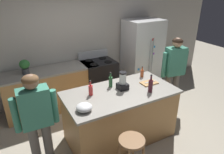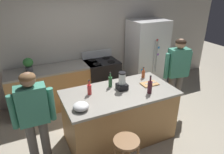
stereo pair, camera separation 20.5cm
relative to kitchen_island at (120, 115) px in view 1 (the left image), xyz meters
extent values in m
plane|color=#B2A893|center=(0.00, 0.00, -0.47)|extent=(14.00, 14.00, 0.00)
cube|color=#BCB7AD|center=(0.00, 1.95, 0.88)|extent=(8.00, 0.10, 2.70)
cube|color=#B7844C|center=(0.00, 0.00, -0.02)|extent=(1.84, 0.93, 0.90)
cube|color=gray|center=(0.00, 0.00, 0.45)|extent=(1.90, 0.99, 0.04)
cube|color=#B7844C|center=(-0.80, 1.55, -0.02)|extent=(2.00, 0.64, 0.90)
cube|color=gray|center=(-0.80, 1.55, 0.45)|extent=(2.00, 0.64, 0.04)
cube|color=silver|center=(1.55, 1.50, 0.43)|extent=(0.90, 0.70, 1.80)
cylinder|color=#B7BABF|center=(1.51, 1.13, 0.52)|extent=(0.02, 0.02, 0.81)
cylinder|color=#B7BABF|center=(1.59, 1.13, 0.52)|extent=(0.02, 0.02, 0.81)
cube|color=#268CD8|center=(1.20, 1.15, 0.22)|extent=(0.05, 0.01, 0.05)
cube|color=purple|center=(1.62, 1.15, 0.56)|extent=(0.05, 0.01, 0.05)
cube|color=#268CD8|center=(1.63, 1.15, 0.73)|extent=(0.05, 0.01, 0.05)
cube|color=red|center=(1.58, 1.15, 0.92)|extent=(0.05, 0.01, 0.05)
cube|color=black|center=(0.30, 1.52, 0.00)|extent=(0.76, 0.64, 0.94)
cube|color=black|center=(0.30, 1.20, -0.05)|extent=(0.60, 0.01, 0.24)
cube|color=#B7BABF|center=(0.30, 1.81, 0.56)|extent=(0.76, 0.06, 0.18)
cylinder|color=black|center=(0.12, 1.37, 0.47)|extent=(0.18, 0.18, 0.01)
cylinder|color=black|center=(0.48, 1.37, 0.47)|extent=(0.18, 0.18, 0.01)
cylinder|color=black|center=(0.12, 1.67, 0.47)|extent=(0.18, 0.18, 0.01)
cylinder|color=black|center=(0.48, 1.67, 0.47)|extent=(0.18, 0.18, 0.01)
cylinder|color=#66605B|center=(-1.47, -0.10, -0.06)|extent=(0.13, 0.13, 0.82)
cylinder|color=#66605B|center=(-1.29, -0.10, -0.06)|extent=(0.13, 0.13, 0.82)
cube|color=#3F8C72|center=(-1.38, -0.10, 0.63)|extent=(0.41, 0.23, 0.55)
cylinder|color=#3F8C72|center=(-1.63, -0.09, 0.58)|extent=(0.09, 0.09, 0.50)
cylinder|color=#3F8C72|center=(-1.13, -0.10, 0.58)|extent=(0.09, 0.09, 0.50)
sphere|color=#8C664C|center=(-1.38, -0.10, 1.01)|extent=(0.21, 0.21, 0.20)
ellipsoid|color=brown|center=(-1.38, -0.10, 1.04)|extent=(0.22, 0.22, 0.12)
cylinder|color=#66605B|center=(1.56, 0.26, -0.05)|extent=(0.15, 0.15, 0.84)
cylinder|color=#66605B|center=(1.38, 0.29, -0.05)|extent=(0.15, 0.15, 0.84)
cube|color=#3F8C72|center=(1.47, 0.27, 0.66)|extent=(0.43, 0.29, 0.59)
cylinder|color=#3F8C72|center=(1.71, 0.23, 0.61)|extent=(0.10, 0.10, 0.53)
cylinder|color=#3F8C72|center=(1.22, 0.32, 0.61)|extent=(0.10, 0.10, 0.53)
sphere|color=tan|center=(1.47, 0.27, 1.06)|extent=(0.23, 0.23, 0.20)
ellipsoid|color=#332319|center=(1.47, 0.27, 1.09)|extent=(0.24, 0.24, 0.12)
cylinder|color=brown|center=(-0.33, -0.85, 0.21)|extent=(0.36, 0.36, 0.04)
cylinder|color=brown|center=(-0.21, -0.73, -0.14)|extent=(0.04, 0.04, 0.66)
cylinder|color=#4C4C51|center=(-1.29, 1.55, 0.53)|extent=(0.14, 0.14, 0.12)
ellipsoid|color=#337A38|center=(-1.29, 1.55, 0.68)|extent=(0.20, 0.20, 0.18)
cube|color=black|center=(0.08, 0.07, 0.52)|extent=(0.17, 0.17, 0.10)
cylinder|color=silver|center=(0.08, 0.07, 0.66)|extent=(0.12, 0.12, 0.19)
cylinder|color=black|center=(0.08, 0.07, 0.77)|extent=(0.12, 0.12, 0.02)
cylinder|color=#2D6638|center=(-0.06, 0.24, 0.56)|extent=(0.07, 0.07, 0.18)
cylinder|color=#2D6638|center=(-0.06, 0.24, 0.69)|extent=(0.03, 0.03, 0.08)
cylinder|color=black|center=(-0.06, 0.24, 0.73)|extent=(0.03, 0.03, 0.02)
cylinder|color=red|center=(-0.48, 0.14, 0.55)|extent=(0.07, 0.07, 0.17)
cylinder|color=red|center=(-0.48, 0.14, 0.67)|extent=(0.03, 0.03, 0.07)
cylinder|color=black|center=(-0.48, 0.14, 0.71)|extent=(0.03, 0.03, 0.02)
cylinder|color=#B24C26|center=(0.67, 0.32, 0.54)|extent=(0.06, 0.06, 0.14)
cylinder|color=#B24C26|center=(0.67, 0.32, 0.64)|extent=(0.02, 0.02, 0.06)
cylinder|color=black|center=(0.67, 0.32, 0.67)|extent=(0.03, 0.03, 0.02)
cylinder|color=#471923|center=(0.43, -0.25, 0.57)|extent=(0.08, 0.08, 0.21)
cylinder|color=#471923|center=(0.43, -0.25, 0.72)|extent=(0.03, 0.03, 0.09)
cylinder|color=black|center=(0.43, -0.25, 0.77)|extent=(0.03, 0.03, 0.02)
ellipsoid|color=white|center=(-0.75, -0.24, 0.52)|extent=(0.24, 0.24, 0.11)
cube|color=#B7844C|center=(0.62, 0.02, 0.48)|extent=(0.30, 0.20, 0.02)
cube|color=#B7BABF|center=(0.64, 0.02, 0.49)|extent=(0.22, 0.04, 0.01)
camera|label=1|loc=(-1.61, -2.64, 2.14)|focal=33.33mm
camera|label=2|loc=(-1.43, -2.73, 2.14)|focal=33.33mm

